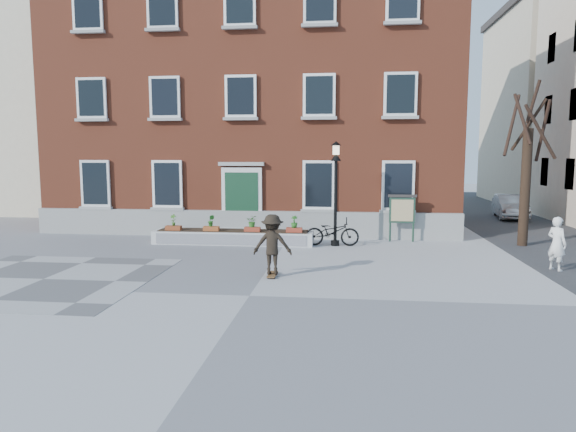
# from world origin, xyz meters

# --- Properties ---
(ground) EXTENTS (100.00, 100.00, 0.00)m
(ground) POSITION_xyz_m (0.00, 0.00, 0.00)
(ground) COLOR #9A9A9D
(ground) RESTS_ON ground
(checker_patch) EXTENTS (6.00, 6.00, 0.01)m
(checker_patch) POSITION_xyz_m (-6.00, 1.00, 0.01)
(checker_patch) COLOR #515153
(checker_patch) RESTS_ON ground
(distant_building) EXTENTS (10.00, 12.00, 13.00)m
(distant_building) POSITION_xyz_m (-18.00, 20.00, 6.50)
(distant_building) COLOR beige
(distant_building) RESTS_ON ground
(bicycle) EXTENTS (2.04, 0.74, 1.06)m
(bicycle) POSITION_xyz_m (1.82, 7.17, 0.53)
(bicycle) COLOR black
(bicycle) RESTS_ON ground
(parked_car) EXTENTS (1.85, 4.05, 1.29)m
(parked_car) POSITION_xyz_m (11.14, 16.60, 0.64)
(parked_car) COLOR #B4B6B9
(parked_car) RESTS_ON ground
(bystander) EXTENTS (0.65, 0.71, 1.62)m
(bystander) POSITION_xyz_m (8.57, 3.76, 0.81)
(bystander) COLOR white
(bystander) RESTS_ON ground
(brick_building) EXTENTS (18.40, 10.85, 12.60)m
(brick_building) POSITION_xyz_m (-2.00, 13.98, 6.30)
(brick_building) COLOR brown
(brick_building) RESTS_ON ground
(planter_assembly) EXTENTS (6.20, 1.12, 1.15)m
(planter_assembly) POSITION_xyz_m (-1.99, 7.18, 0.31)
(planter_assembly) COLOR silver
(planter_assembly) RESTS_ON ground
(bare_tree) EXTENTS (1.83, 1.83, 6.16)m
(bare_tree) POSITION_xyz_m (9.01, 8.01, 2.79)
(bare_tree) COLOR #2F2015
(bare_tree) RESTS_ON ground
(lamp_post) EXTENTS (0.40, 0.40, 3.93)m
(lamp_post) POSITION_xyz_m (1.93, 7.22, 2.54)
(lamp_post) COLOR black
(lamp_post) RESTS_ON ground
(notice_board) EXTENTS (1.10, 0.16, 1.87)m
(notice_board) POSITION_xyz_m (4.53, 8.41, 1.26)
(notice_board) COLOR #193226
(notice_board) RESTS_ON ground
(skateboarder) EXTENTS (1.12, 0.78, 1.77)m
(skateboarder) POSITION_xyz_m (0.28, 2.06, 0.92)
(skateboarder) COLOR brown
(skateboarder) RESTS_ON ground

